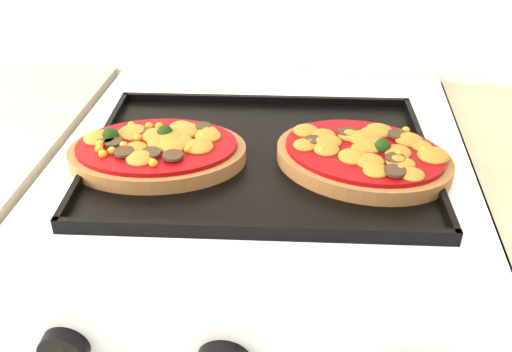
# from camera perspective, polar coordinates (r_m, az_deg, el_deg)

# --- Properties ---
(control_panel) EXTENTS (0.60, 0.02, 0.09)m
(control_panel) POSITION_cam_1_polar(r_m,az_deg,el_deg) (0.62, -2.54, -16.98)
(control_panel) COLOR silver
(control_panel) RESTS_ON stove
(knob_left) EXTENTS (0.05, 0.02, 0.05)m
(knob_left) POSITION_cam_1_polar(r_m,az_deg,el_deg) (0.65, -18.64, -16.15)
(knob_left) COLOR black
(knob_left) RESTS_ON control_panel
(baking_tray) EXTENTS (0.49, 0.37, 0.02)m
(baking_tray) POSITION_cam_1_polar(r_m,az_deg,el_deg) (0.79, 0.42, 2.10)
(baking_tray) COLOR black
(baking_tray) RESTS_ON stove
(pizza_left) EXTENTS (0.26, 0.20, 0.04)m
(pizza_left) POSITION_cam_1_polar(r_m,az_deg,el_deg) (0.78, -9.87, 2.58)
(pizza_left) COLOR brown
(pizza_left) RESTS_ON baking_tray
(pizza_right) EXTENTS (0.27, 0.23, 0.03)m
(pizza_right) POSITION_cam_1_polar(r_m,az_deg,el_deg) (0.77, 10.67, 2.08)
(pizza_right) COLOR brown
(pizza_right) RESTS_ON baking_tray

